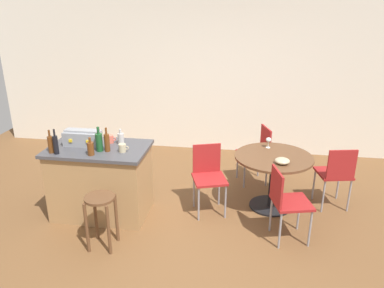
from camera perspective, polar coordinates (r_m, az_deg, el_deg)
name	(u,v)px	position (r m, az deg, el deg)	size (l,w,h in m)	color
ground_plane	(188,235)	(4.56, -0.58, -13.54)	(8.80, 8.80, 0.00)	brown
back_wall	(215,76)	(6.69, 3.42, 10.26)	(8.00, 0.10, 2.70)	silver
kitchen_island	(101,181)	(4.89, -13.57, -5.42)	(1.21, 0.75, 0.91)	#A37A4C
wooden_stool	(101,210)	(4.25, -13.63, -9.71)	(0.33, 0.33, 0.62)	brown
dining_table	(273,168)	(4.96, 12.12, -3.61)	(0.99, 0.99, 0.73)	black
folding_chair_near	(208,173)	(4.81, 2.49, -4.47)	(0.51, 0.51, 0.87)	maroon
folding_chair_far	(286,199)	(4.35, 14.01, -8.08)	(0.49, 0.49, 0.87)	maroon
folding_chair_left	(336,172)	(5.18, 20.94, -4.01)	(0.47, 0.47, 0.87)	maroon
folding_chair_right	(257,151)	(5.65, 9.84, -0.99)	(0.51, 0.51, 0.85)	maroon
toolbox	(83,138)	(4.80, -16.19, 0.92)	(0.44, 0.21, 0.20)	gray
bottle_0	(107,142)	(4.52, -12.73, 0.27)	(0.06, 0.06, 0.29)	#603314
bottle_1	(91,148)	(4.47, -15.07, -0.63)	(0.08, 0.08, 0.21)	#603314
bottle_2	(121,138)	(4.74, -10.70, 0.86)	(0.08, 0.08, 0.19)	#B7B2AD
bottle_3	(51,144)	(4.67, -20.58, 0.00)	(0.06, 0.06, 0.28)	#603314
bottle_4	(99,142)	(4.55, -13.86, 0.33)	(0.08, 0.08, 0.30)	#194C23
bottle_5	(56,144)	(4.61, -19.90, -0.06)	(0.06, 0.06, 0.30)	black
cup_0	(111,139)	(4.80, -12.17, 0.73)	(0.11, 0.07, 0.10)	#DB6651
cup_1	(122,148)	(4.49, -10.46, -0.59)	(0.12, 0.09, 0.10)	tan
wine_glass	(269,140)	(5.12, 11.49, 0.57)	(0.07, 0.07, 0.14)	silver
serving_bowl	(282,161)	(4.68, 13.48, -2.49)	(0.18, 0.18, 0.07)	tan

